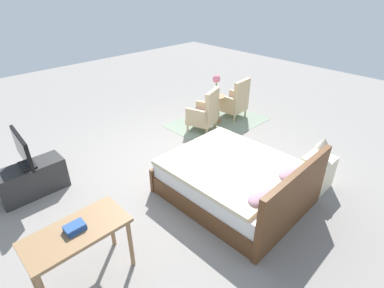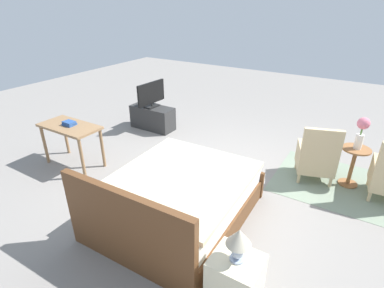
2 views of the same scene
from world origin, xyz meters
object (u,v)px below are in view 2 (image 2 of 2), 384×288
armchair_by_window_right (316,158)px  side_table (353,162)px  bed (176,200)px  tv_flatscreen (151,94)px  vanity_desk (70,131)px  book_stack (69,123)px  nightstand (235,281)px  flower_vase (362,130)px  tv_stand (153,118)px  table_lamp (239,241)px

armchair_by_window_right → side_table: armchair_by_window_right is taller
bed → armchair_by_window_right: bed is taller
bed → tv_flatscreen: tv_flatscreen is taller
armchair_by_window_right → vanity_desk: 3.95m
book_stack → side_table: bearing=-156.4°
nightstand → tv_flatscreen: size_ratio=0.70×
flower_vase → book_stack: (4.07, 1.78, -0.15)m
bed → tv_stand: 3.10m
nightstand → table_lamp: (-0.00, 0.00, 0.49)m
flower_vase → bed: bearing=48.8°
table_lamp → tv_flatscreen: (3.28, -2.93, 0.01)m
tv_flatscreen → armchair_by_window_right: bearing=174.8°
tv_stand → vanity_desk: 2.00m
tv_stand → tv_flatscreen: size_ratio=1.23×
side_table → book_stack: bearing=23.6°
table_lamp → vanity_desk: size_ratio=0.32×
armchair_by_window_right → table_lamp: 2.65m
flower_vase → nightstand: flower_vase is taller
armchair_by_window_right → tv_stand: size_ratio=0.96×
armchair_by_window_right → table_lamp: size_ratio=2.79×
side_table → nightstand: side_table is taller
table_lamp → nightstand: bearing=-90.0°
vanity_desk → book_stack: size_ratio=5.24×
flower_vase → book_stack: 4.45m
flower_vase → side_table: bearing=0.0°
bed → tv_stand: size_ratio=2.10×
bed → book_stack: bed is taller
bed → nightstand: bearing=148.2°
table_lamp → tv_flatscreen: tv_flatscreen is taller
flower_vase → book_stack: flower_vase is taller
flower_vase → book_stack: size_ratio=2.41×
flower_vase → vanity_desk: flower_vase is taller
nightstand → book_stack: 3.58m
nightstand → vanity_desk: vanity_desk is taller
tv_stand → nightstand: bearing=138.2°
flower_vase → vanity_desk: 4.46m
tv_flatscreen → vanity_desk: 1.97m
side_table → book_stack: (4.07, 1.78, 0.37)m
armchair_by_window_right → flower_vase: size_ratio=1.93×
side_table → vanity_desk: 4.45m
flower_vase → tv_stand: 4.00m
bed → book_stack: 2.34m
nightstand → vanity_desk: bearing=-15.9°
bed → side_table: bearing=-131.2°
side_table → armchair_by_window_right: bearing=15.6°
bed → vanity_desk: bed is taller
side_table → vanity_desk: size_ratio=0.59×
vanity_desk → bed: bearing=173.3°
tv_stand → book_stack: bearing=86.2°
side_table → flower_vase: bearing=0.0°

